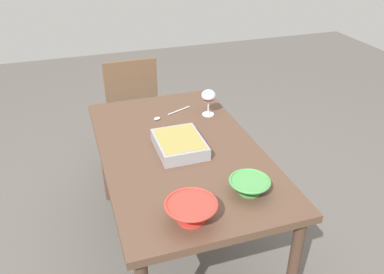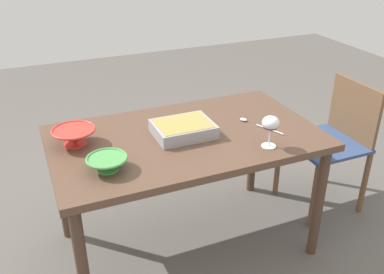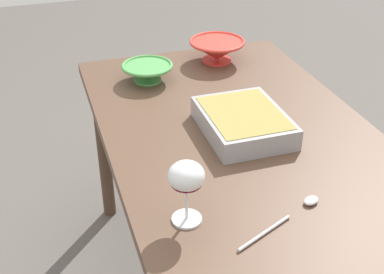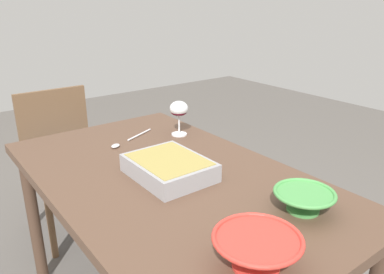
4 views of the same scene
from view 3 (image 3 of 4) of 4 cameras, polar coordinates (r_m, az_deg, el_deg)
name	(u,v)px [view 3 (image 3 of 4)]	position (r m, az deg, el deg)	size (l,w,h in m)	color
dining_table	(241,155)	(1.62, 5.41, -1.96)	(1.39, 0.82, 0.73)	brown
wine_glass	(186,180)	(1.18, -0.62, -4.70)	(0.09, 0.09, 0.16)	white
casserole_dish	(243,121)	(1.58, 5.68, 1.75)	(0.30, 0.24, 0.07)	#99999E
mixing_bowl	(217,50)	(2.06, 2.77, 9.58)	(0.22, 0.22, 0.09)	red
small_bowl	(147,71)	(1.90, -4.92, 7.21)	(0.19, 0.19, 0.07)	#4C994C
serving_spoon	(294,212)	(1.29, 11.21, -8.09)	(0.13, 0.26, 0.01)	silver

